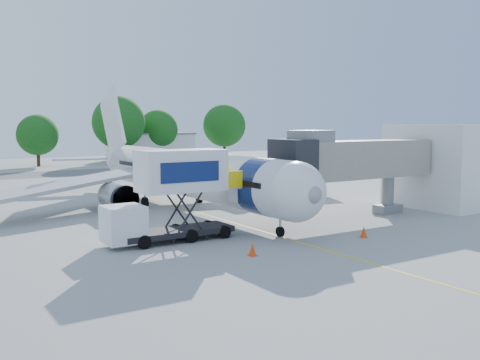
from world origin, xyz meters
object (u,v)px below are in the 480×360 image
aircraft (182,173)px  ground_tug (438,252)px  jet_bridge (347,161)px  catering_hiloader (172,196)px

aircraft → ground_tug: 23.82m
aircraft → jet_bridge: (7.99, -11.12, 1.39)m
catering_hiloader → ground_tug: bearing=-56.1°
aircraft → jet_bridge: 13.77m
jet_bridge → ground_tug: (-5.85, -12.50, -3.56)m
ground_tug → jet_bridge: bearing=69.5°
catering_hiloader → ground_tug: (8.40, -12.50, -1.98)m
aircraft → catering_hiloader: 12.77m
catering_hiloader → ground_tug: catering_hiloader is taller
aircraft → jet_bridge: bearing=-54.3°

